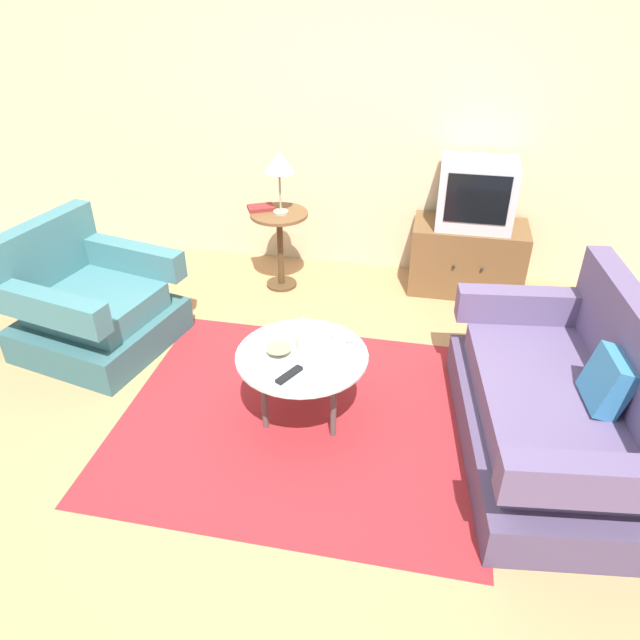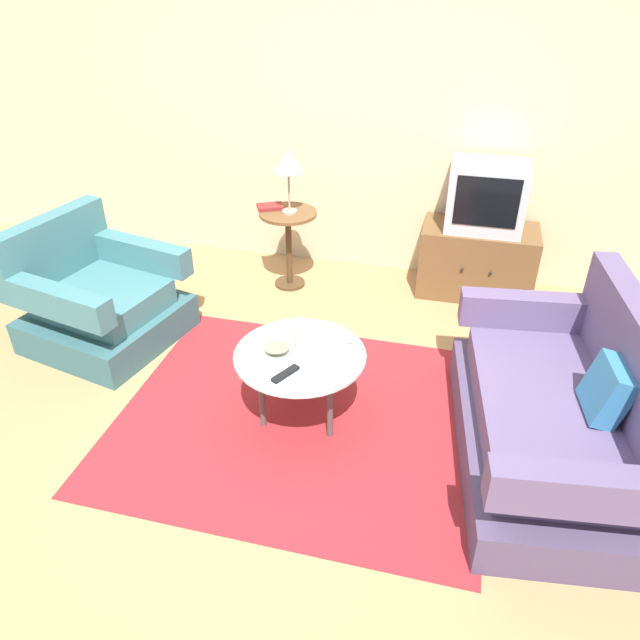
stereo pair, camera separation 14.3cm
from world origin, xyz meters
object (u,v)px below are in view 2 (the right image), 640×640
armchair (98,301)px  book (270,207)px  side_table (288,234)px  tv_remote_dark (285,374)px  table_lamp (288,163)px  tv_remote_silver (346,361)px  couch (560,418)px  tv_stand (477,261)px  vase (302,334)px  bowl (277,350)px  television (487,196)px  coffee_table (300,360)px  mug (339,337)px

armchair → book: bearing=152.5°
side_table → tv_remote_dark: (0.52, -1.79, 0.02)m
armchair → tv_remote_dark: armchair is taller
table_lamp → tv_remote_silver: 1.86m
armchair → side_table: size_ratio=1.69×
tv_remote_silver → book: size_ratio=0.62×
couch → tv_stand: bearing=7.6°
vase → bowl: bearing=-158.2°
couch → book: size_ratio=6.92×
armchair → television: size_ratio=1.93×
armchair → bowl: (1.50, -0.53, 0.20)m
armchair → tv_stand: bearing=129.7°
side_table → table_lamp: bearing=-36.8°
coffee_table → vase: (0.01, 0.03, 0.16)m
couch → side_table: couch is taller
armchair → table_lamp: bearing=146.3°
tv_remote_dark → mug: bearing=-2.3°
table_lamp → bowl: bearing=-76.1°
television → side_table: bearing=-170.3°
book → mug: bearing=-86.0°
tv_stand → bowl: bearing=-120.1°
armchair → table_lamp: table_lamp is taller
tv_stand → mug: size_ratio=6.64×
coffee_table → armchair: bearing=162.9°
tv_stand → tv_remote_silver: tv_stand is taller
tv_stand → tv_remote_silver: 1.98m
tv_stand → television: 0.54m
armchair → bowl: size_ratio=7.62×
side_table → bowl: side_table is taller
side_table → tv_remote_silver: side_table is taller
side_table → vase: size_ratio=2.72×
table_lamp → coffee_table: bearing=-71.6°
television → book: 1.67m
couch → coffee_table: couch is taller
armchair → mug: bearing=91.5°
couch → tv_stand: size_ratio=1.88×
armchair → side_table: armchair is taller
armchair → couch: size_ratio=0.65×
coffee_table → tv_remote_silver: 0.28m
side_table → table_lamp: size_ratio=1.32×
coffee_table → bowl: (-0.13, -0.02, 0.06)m
mug → television: bearing=65.8°
mug → bowl: bearing=-151.3°
side_table → couch: bearing=-38.7°
vase → bowl: size_ratio=1.66×
television → bowl: (-1.08, -1.86, -0.33)m
vase → tv_remote_dark: vase is taller
television → mug: (-0.76, -1.69, -0.30)m
tv_stand → tv_remote_dark: bearing=-115.4°
television → book: television is taller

